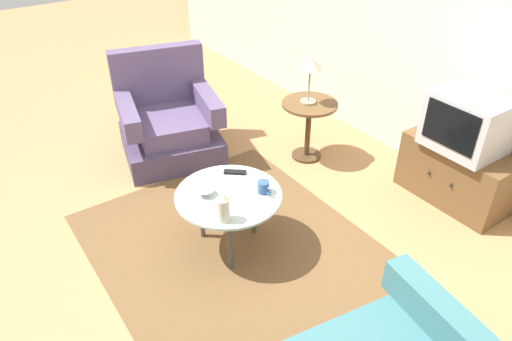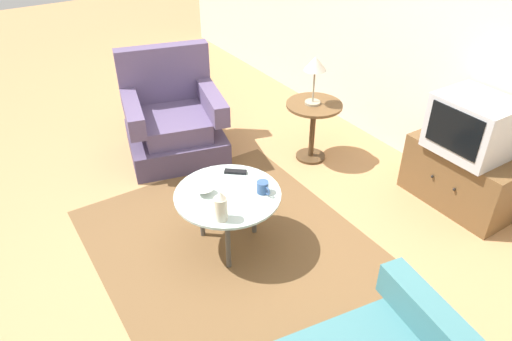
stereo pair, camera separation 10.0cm
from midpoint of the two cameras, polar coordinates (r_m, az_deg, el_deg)
name	(u,v)px [view 2 (the right image)]	position (r m, az deg, el deg)	size (l,w,h in m)	color
ground_plane	(216,255)	(3.48, -4.03, -10.10)	(16.00, 16.00, 0.00)	#AD7F51
back_wall	(462,18)	(4.23, 24.22, 16.39)	(9.00, 0.12, 2.70)	beige
area_rug	(230,244)	(3.56, -2.38, -8.80)	(2.07, 1.84, 0.00)	brown
armchair	(173,121)	(4.56, -9.32, 5.88)	(1.02, 1.04, 0.96)	#4B3E5C
coffee_table	(228,198)	(3.30, -2.56, -3.38)	(0.74, 0.74, 0.46)	#B2C6C1
side_table	(313,119)	(4.37, 7.56, 6.13)	(0.51, 0.51, 0.56)	brown
tv_stand	(460,177)	(4.16, 23.98, -0.74)	(0.87, 0.43, 0.50)	brown
television	(473,126)	(3.92, 25.35, 4.89)	(0.55, 0.47, 0.44)	#B7B7BC
table_lamp	(315,67)	(4.17, 7.84, 12.26)	(0.19, 0.19, 0.44)	#9E937A
vase	(221,206)	(2.99, -3.31, -4.32)	(0.09, 0.09, 0.21)	beige
mug	(263,187)	(3.25, 1.73, -2.05)	(0.13, 0.08, 0.09)	#335184
bowl	(204,191)	(3.26, -5.38, -2.49)	(0.13, 0.13, 0.05)	silver
tv_remote_dark	(235,172)	(3.47, -1.66, -0.15)	(0.14, 0.16, 0.02)	black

